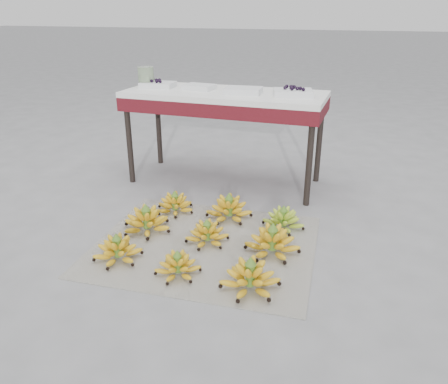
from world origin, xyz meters
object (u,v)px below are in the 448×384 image
(tray_right, at_px, (243,90))
(glass_jar, at_px, (146,77))
(vendor_table, at_px, (225,102))
(bunch_front_center, at_px, (178,266))
(bunch_back_center, at_px, (229,209))
(tray_far_left, at_px, (158,84))
(tray_left, at_px, (199,87))
(newspaper_mat, at_px, (205,245))
(bunch_back_left, at_px, (175,205))
(bunch_front_left, at_px, (118,250))
(bunch_mid_center, at_px, (207,234))
(tray_far_right, at_px, (293,92))
(bunch_mid_left, at_px, (147,222))
(bunch_back_right, at_px, (283,220))
(bunch_mid_right, at_px, (272,243))
(bunch_front_right, at_px, (250,278))

(tray_right, bearing_deg, glass_jar, 177.97)
(glass_jar, bearing_deg, vendor_table, 0.26)
(bunch_front_center, relative_size, tray_right, 1.05)
(bunch_back_center, xyz_separation_m, vendor_table, (-0.25, 0.63, 0.56))
(vendor_table, xyz_separation_m, tray_far_left, (-0.55, 0.01, 0.10))
(tray_far_left, xyz_separation_m, tray_left, (0.34, 0.02, -0.00))
(newspaper_mat, bearing_deg, bunch_back_left, 135.23)
(tray_far_left, height_order, tray_left, tray_far_left)
(tray_right, bearing_deg, bunch_front_left, -103.75)
(bunch_front_center, xyz_separation_m, tray_far_left, (-0.76, 1.36, 0.68))
(tray_left, bearing_deg, newspaper_mat, -66.98)
(bunch_mid_center, relative_size, tray_far_right, 1.09)
(bunch_mid_center, bearing_deg, bunch_mid_left, 152.91)
(bunch_back_right, distance_m, tray_left, 1.27)
(tray_far_left, bearing_deg, bunch_mid_left, -68.88)
(bunch_mid_right, height_order, tray_left, tray_left)
(bunch_back_right, bearing_deg, glass_jar, 167.81)
(bunch_front_right, bearing_deg, bunch_back_left, 123.64)
(bunch_back_left, distance_m, bunch_back_right, 0.74)
(bunch_mid_left, relative_size, glass_jar, 2.41)
(tray_right, height_order, tray_far_right, tray_far_right)
(bunch_mid_right, bearing_deg, tray_far_right, 113.75)
(bunch_front_left, height_order, bunch_back_left, bunch_front_left)
(bunch_back_left, bearing_deg, bunch_front_center, -41.24)
(newspaper_mat, distance_m, bunch_back_right, 0.52)
(bunch_mid_right, xyz_separation_m, bunch_back_right, (-0.00, 0.31, -0.01))
(newspaper_mat, xyz_separation_m, tray_left, (-0.44, 1.04, 0.73))
(bunch_back_right, relative_size, tray_left, 1.30)
(tray_far_right, bearing_deg, bunch_back_left, -133.99)
(bunch_mid_left, distance_m, bunch_back_center, 0.54)
(bunch_front_center, distance_m, tray_left, 1.59)
(newspaper_mat, bearing_deg, bunch_mid_center, 88.04)
(newspaper_mat, relative_size, vendor_table, 0.84)
(vendor_table, xyz_separation_m, tray_far_right, (0.51, -0.01, 0.11))
(bunch_front_left, bearing_deg, tray_far_right, 48.53)
(bunch_front_right, bearing_deg, bunch_front_left, 165.15)
(bunch_mid_left, xyz_separation_m, tray_left, (-0.04, 0.99, 0.66))
(tray_right, height_order, glass_jar, glass_jar)
(bunch_front_left, bearing_deg, bunch_back_left, 72.30)
(bunch_mid_left, relative_size, tray_far_left, 1.37)
(glass_jar, bearing_deg, bunch_front_left, -69.93)
(newspaper_mat, height_order, bunch_front_center, bunch_front_center)
(bunch_mid_left, relative_size, tray_far_right, 1.19)
(bunch_front_right, xyz_separation_m, bunch_mid_left, (-0.77, 0.38, 0.00))
(vendor_table, distance_m, tray_left, 0.24)
(newspaper_mat, height_order, bunch_back_center, bunch_back_center)
(newspaper_mat, relative_size, tray_left, 5.11)
(newspaper_mat, height_order, tray_far_left, tray_far_left)
(bunch_front_right, relative_size, bunch_mid_right, 0.92)
(bunch_front_center, xyz_separation_m, bunch_back_right, (0.40, 0.69, 0.00))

